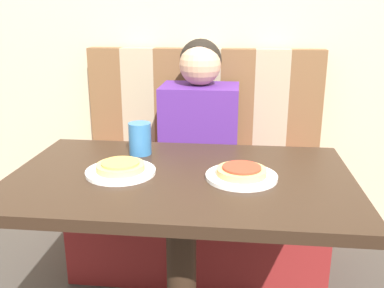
{
  "coord_description": "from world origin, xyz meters",
  "views": [
    {
      "loc": [
        0.17,
        -1.24,
        1.19
      ],
      "look_at": [
        0.0,
        0.32,
        0.71
      ],
      "focal_mm": 40.0,
      "sensor_mm": 36.0,
      "label": 1
    }
  ],
  "objects_px": {
    "person": "(200,116)",
    "plate_left": "(121,172)",
    "plate_right": "(241,177)",
    "pizza_right": "(242,171)",
    "pizza_left": "(120,166)",
    "drinking_cup": "(140,139)"
  },
  "relations": [
    {
      "from": "person",
      "to": "plate_left",
      "type": "relative_size",
      "value": 2.89
    },
    {
      "from": "plate_right",
      "to": "pizza_right",
      "type": "bearing_deg",
      "value": 0.0
    },
    {
      "from": "person",
      "to": "plate_right",
      "type": "xyz_separation_m",
      "value": [
        0.19,
        -0.66,
        -0.03
      ]
    },
    {
      "from": "plate_left",
      "to": "pizza_left",
      "type": "distance_m",
      "value": 0.02
    },
    {
      "from": "person",
      "to": "pizza_left",
      "type": "distance_m",
      "value": 0.68
    },
    {
      "from": "person",
      "to": "plate_left",
      "type": "bearing_deg",
      "value": -106.0
    },
    {
      "from": "pizza_right",
      "to": "plate_left",
      "type": "bearing_deg",
      "value": 180.0
    },
    {
      "from": "person",
      "to": "pizza_right",
      "type": "bearing_deg",
      "value": -74.0
    },
    {
      "from": "plate_right",
      "to": "pizza_right",
      "type": "relative_size",
      "value": 1.44
    },
    {
      "from": "plate_left",
      "to": "pizza_right",
      "type": "xyz_separation_m",
      "value": [
        0.38,
        0.0,
        0.02
      ]
    },
    {
      "from": "plate_left",
      "to": "drinking_cup",
      "type": "relative_size",
      "value": 1.93
    },
    {
      "from": "plate_right",
      "to": "pizza_right",
      "type": "xyz_separation_m",
      "value": [
        0.0,
        0.0,
        0.02
      ]
    },
    {
      "from": "plate_right",
      "to": "drinking_cup",
      "type": "relative_size",
      "value": 1.93
    },
    {
      "from": "plate_left",
      "to": "drinking_cup",
      "type": "bearing_deg",
      "value": 84.82
    },
    {
      "from": "person",
      "to": "pizza_left",
      "type": "xyz_separation_m",
      "value": [
        -0.19,
        -0.66,
        -0.01
      ]
    },
    {
      "from": "plate_left",
      "to": "pizza_left",
      "type": "bearing_deg",
      "value": 0.0
    },
    {
      "from": "plate_left",
      "to": "plate_right",
      "type": "height_order",
      "value": "same"
    },
    {
      "from": "plate_left",
      "to": "pizza_right",
      "type": "bearing_deg",
      "value": 0.0
    },
    {
      "from": "person",
      "to": "plate_right",
      "type": "height_order",
      "value": "person"
    },
    {
      "from": "pizza_left",
      "to": "pizza_right",
      "type": "bearing_deg",
      "value": 0.0
    },
    {
      "from": "pizza_left",
      "to": "plate_left",
      "type": "bearing_deg",
      "value": 0.0
    },
    {
      "from": "plate_left",
      "to": "pizza_left",
      "type": "relative_size",
      "value": 1.44
    }
  ]
}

